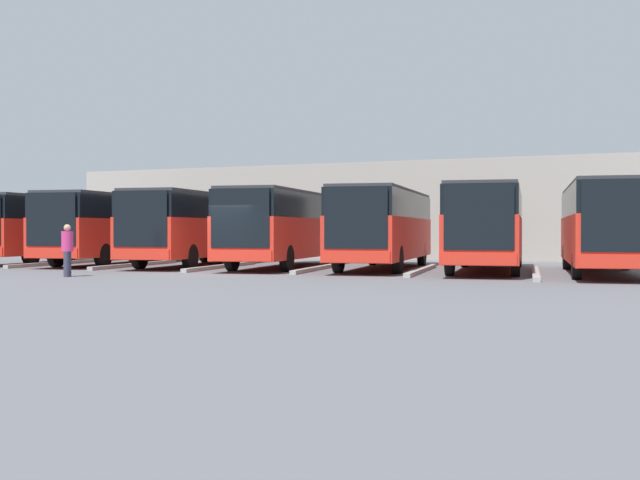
{
  "coord_description": "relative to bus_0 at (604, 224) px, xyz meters",
  "views": [
    {
      "loc": [
        -14.9,
        25.2,
        1.6
      ],
      "look_at": [
        -1.66,
        -5.55,
        1.18
      ],
      "focal_mm": 45.0,
      "sensor_mm": 36.0,
      "label": 1
    }
  ],
  "objects": [
    {
      "name": "bus_6",
      "position": [
        25.77,
        -0.58,
        0.0
      ],
      "size": [
        4.18,
        11.39,
        3.23
      ],
      "rotation": [
        0.0,
        0.0,
        0.15
      ],
      "color": "red",
      "rests_on": "ground_plane"
    },
    {
      "name": "curb_divider_4",
      "position": [
        19.33,
        1.4,
        -1.73
      ],
      "size": [
        1.41,
        7.7,
        0.15
      ],
      "primitive_type": "cube",
      "rotation": [
        0.0,
        0.0,
        0.15
      ],
      "color": "#9E9E99",
      "rests_on": "ground_plane"
    },
    {
      "name": "bus_5",
      "position": [
        21.47,
        -0.2,
        0.0
      ],
      "size": [
        4.18,
        11.39,
        3.23
      ],
      "rotation": [
        0.0,
        0.0,
        0.15
      ],
      "color": "red",
      "rests_on": "ground_plane"
    },
    {
      "name": "bus_0",
      "position": [
        0.0,
        0.0,
        0.0
      ],
      "size": [
        4.18,
        11.39,
        3.23
      ],
      "rotation": [
        0.0,
        0.0,
        0.15
      ],
      "color": "red",
      "rests_on": "ground_plane"
    },
    {
      "name": "bus_2",
      "position": [
        8.59,
        -0.74,
        0.0
      ],
      "size": [
        4.18,
        11.39,
        3.23
      ],
      "rotation": [
        0.0,
        0.0,
        0.15
      ],
      "color": "red",
      "rests_on": "ground_plane"
    },
    {
      "name": "bus_4",
      "position": [
        17.18,
        -0.25,
        0.0
      ],
      "size": [
        4.18,
        11.39,
        3.23
      ],
      "rotation": [
        0.0,
        0.0,
        0.15
      ],
      "color": "red",
      "rests_on": "ground_plane"
    },
    {
      "name": "curb_divider_5",
      "position": [
        23.62,
        1.44,
        -1.73
      ],
      "size": [
        1.41,
        7.7,
        0.15
      ],
      "primitive_type": "cube",
      "rotation": [
        0.0,
        0.0,
        0.15
      ],
      "color": "#9E9E99",
      "rests_on": "ground_plane"
    },
    {
      "name": "curb_divider_0",
      "position": [
        2.15,
        1.65,
        -1.73
      ],
      "size": [
        1.41,
        7.7,
        0.15
      ],
      "primitive_type": "cube",
      "rotation": [
        0.0,
        0.0,
        0.15
      ],
      "color": "#9E9E99",
      "rests_on": "ground_plane"
    },
    {
      "name": "bus_1",
      "position": [
        4.29,
        -0.52,
        0.0
      ],
      "size": [
        4.18,
        11.39,
        3.23
      ],
      "rotation": [
        0.0,
        0.0,
        0.15
      ],
      "color": "red",
      "rests_on": "ground_plane"
    },
    {
      "name": "curb_divider_1",
      "position": [
        6.44,
        1.13,
        -1.73
      ],
      "size": [
        1.41,
        7.7,
        0.15
      ],
      "primitive_type": "cube",
      "rotation": [
        0.0,
        0.0,
        0.15
      ],
      "color": "#9E9E99",
      "rests_on": "ground_plane"
    },
    {
      "name": "curb_divider_2",
      "position": [
        10.74,
        0.91,
        -1.73
      ],
      "size": [
        1.41,
        7.7,
        0.15
      ],
      "primitive_type": "cube",
      "rotation": [
        0.0,
        0.0,
        0.15
      ],
      "color": "#9E9E99",
      "rests_on": "ground_plane"
    },
    {
      "name": "pedestrian",
      "position": [
        16.74,
        8.82,
        -0.84
      ],
      "size": [
        0.53,
        0.53,
        1.79
      ],
      "rotation": [
        0.0,
        0.0,
        2.01
      ],
      "color": "#38384C",
      "rests_on": "ground_plane"
    },
    {
      "name": "curb_divider_3",
      "position": [
        15.03,
        1.34,
        -1.73
      ],
      "size": [
        1.41,
        7.7,
        0.15
      ],
      "primitive_type": "cube",
      "rotation": [
        0.0,
        0.0,
        0.15
      ],
      "color": "#9E9E99",
      "rests_on": "ground_plane"
    },
    {
      "name": "station_building",
      "position": [
        12.89,
        -15.02,
        0.9
      ],
      "size": [
        38.42,
        11.31,
        5.34
      ],
      "color": "#A8A399",
      "rests_on": "ground_plane"
    },
    {
      "name": "bus_3",
      "position": [
        12.88,
        -0.31,
        0.0
      ],
      "size": [
        4.18,
        11.39,
        3.23
      ],
      "rotation": [
        0.0,
        0.0,
        0.15
      ],
      "color": "red",
      "rests_on": "ground_plane"
    },
    {
      "name": "ground_plane",
      "position": [
        12.89,
        5.33,
        -1.8
      ],
      "size": [
        600.0,
        600.0,
        0.0
      ],
      "primitive_type": "plane",
      "color": "#5B5B60"
    }
  ]
}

